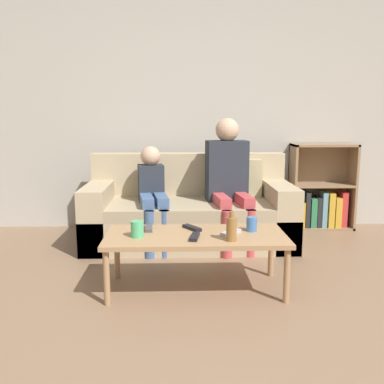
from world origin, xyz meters
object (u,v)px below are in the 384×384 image
(cup_near, at_px, (137,229))
(couch, at_px, (190,213))
(cup_far, at_px, (252,224))
(tv_remote_3, at_px, (192,228))
(bottle, at_px, (231,228))
(tv_remote_1, at_px, (231,232))
(coffee_table, at_px, (196,240))
(person_child, at_px, (152,191))
(tv_remote_0, at_px, (195,237))
(bookshelf, at_px, (320,197))
(tv_remote_2, at_px, (149,228))
(person_adult, at_px, (228,173))

(cup_near, bearing_deg, couch, 72.20)
(cup_far, bearing_deg, tv_remote_3, 171.94)
(cup_far, bearing_deg, bottle, -126.55)
(tv_remote_3, bearing_deg, couch, 55.49)
(tv_remote_1, bearing_deg, tv_remote_3, -161.38)
(tv_remote_3, bearing_deg, tv_remote_1, -59.60)
(couch, xyz_separation_m, tv_remote_3, (-0.01, -0.99, 0.12))
(coffee_table, distance_m, person_child, 1.07)
(tv_remote_0, xyz_separation_m, bottle, (0.23, -0.06, 0.07))
(coffee_table, bearing_deg, tv_remote_0, -97.00)
(bookshelf, relative_size, cup_far, 8.98)
(cup_far, bearing_deg, couch, 110.49)
(bottle, bearing_deg, couch, 100.07)
(tv_remote_1, bearing_deg, person_child, 164.83)
(coffee_table, xyz_separation_m, tv_remote_1, (0.24, 0.00, 0.05))
(cup_near, bearing_deg, tv_remote_2, 71.22)
(cup_far, bearing_deg, tv_remote_1, -155.77)
(coffee_table, relative_size, person_child, 1.34)
(tv_remote_0, bearing_deg, cup_near, -176.81)
(tv_remote_2, distance_m, bottle, 0.62)
(bookshelf, relative_size, cup_near, 8.28)
(person_child, xyz_separation_m, cup_far, (0.73, -0.93, -0.08))
(person_adult, relative_size, tv_remote_3, 6.82)
(tv_remote_2, bearing_deg, tv_remote_1, -17.07)
(coffee_table, height_order, cup_far, cup_far)
(tv_remote_0, height_order, tv_remote_3, same)
(cup_near, relative_size, cup_far, 1.09)
(person_adult, height_order, tv_remote_3, person_adult)
(tv_remote_1, distance_m, bottle, 0.17)
(person_adult, relative_size, tv_remote_2, 6.63)
(tv_remote_3, bearing_deg, bookshelf, 12.92)
(coffee_table, relative_size, tv_remote_3, 7.16)
(person_child, distance_m, bottle, 1.28)
(couch, height_order, bookshelf, bookshelf)
(bookshelf, xyz_separation_m, tv_remote_2, (-1.69, -1.46, 0.07))
(person_adult, distance_m, tv_remote_0, 1.22)
(cup_near, relative_size, tv_remote_0, 0.61)
(couch, xyz_separation_m, tv_remote_2, (-0.31, -0.99, 0.12))
(couch, distance_m, tv_remote_3, 1.00)
(tv_remote_1, bearing_deg, couch, 146.79)
(person_adult, bearing_deg, tv_remote_0, -114.13)
(cup_near, bearing_deg, cup_far, 8.78)
(couch, xyz_separation_m, cup_far, (0.39, -1.05, 0.16))
(person_adult, xyz_separation_m, cup_far, (0.05, -0.98, -0.22))
(cup_far, height_order, bottle, bottle)
(bookshelf, distance_m, person_adult, 1.21)
(person_child, bearing_deg, cup_near, -101.12)
(cup_near, distance_m, tv_remote_3, 0.40)
(tv_remote_3, xyz_separation_m, bottle, (0.24, -0.28, 0.07))
(couch, bearing_deg, bottle, -79.93)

